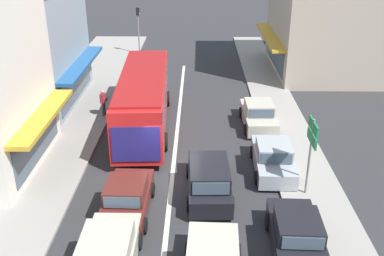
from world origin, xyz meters
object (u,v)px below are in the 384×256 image
(parked_sedan_kerb_third, at_px, (259,115))
(traffic_light_downstreet, at_px, (138,23))
(city_bus, at_px, (144,97))
(pedestrian_with_handbag_near, at_px, (103,101))
(sedan_queue_gap_filler, at_px, (127,199))
(parked_sedan_kerb_front, at_px, (297,237))
(wagon_queue_far_back, at_px, (209,179))
(directional_road_sign, at_px, (312,139))
(parked_sedan_kerb_second, at_px, (273,158))

(parked_sedan_kerb_third, xyz_separation_m, traffic_light_downstreet, (-8.82, 15.49, 2.19))
(city_bus, height_order, pedestrian_with_handbag_near, city_bus)
(sedan_queue_gap_filler, xyz_separation_m, parked_sedan_kerb_front, (6.39, -2.28, 0.00))
(sedan_queue_gap_filler, relative_size, parked_sedan_kerb_third, 1.00)
(sedan_queue_gap_filler, xyz_separation_m, wagon_queue_far_back, (3.34, 1.49, 0.08))
(sedan_queue_gap_filler, relative_size, pedestrian_with_handbag_near, 2.60)
(city_bus, height_order, directional_road_sign, directional_road_sign)
(traffic_light_downstreet, bearing_deg, wagon_queue_far_back, -75.80)
(city_bus, bearing_deg, parked_sedan_kerb_front, -58.50)
(sedan_queue_gap_filler, height_order, directional_road_sign, directional_road_sign)
(parked_sedan_kerb_third, height_order, pedestrian_with_handbag_near, pedestrian_with_handbag_near)
(parked_sedan_kerb_second, relative_size, traffic_light_downstreet, 1.01)
(directional_road_sign, bearing_deg, pedestrian_with_handbag_near, 140.81)
(city_bus, distance_m, sedan_queue_gap_filler, 8.63)
(parked_sedan_kerb_third, relative_size, traffic_light_downstreet, 1.01)
(parked_sedan_kerb_third, relative_size, pedestrian_with_handbag_near, 2.60)
(wagon_queue_far_back, xyz_separation_m, parked_sedan_kerb_third, (3.04, 7.37, -0.08))
(city_bus, relative_size, wagon_queue_far_back, 2.41)
(parked_sedan_kerb_second, bearing_deg, sedan_queue_gap_filler, -150.84)
(city_bus, bearing_deg, wagon_queue_far_back, -63.13)
(wagon_queue_far_back, height_order, parked_sedan_kerb_second, wagon_queue_far_back)
(parked_sedan_kerb_front, distance_m, directional_road_sign, 4.40)
(parked_sedan_kerb_front, bearing_deg, parked_sedan_kerb_third, 90.10)
(parked_sedan_kerb_front, xyz_separation_m, parked_sedan_kerb_third, (-0.02, 11.13, 0.00))
(city_bus, xyz_separation_m, parked_sedan_kerb_second, (6.66, -4.96, -1.22))
(wagon_queue_far_back, distance_m, traffic_light_downstreet, 23.67)
(parked_sedan_kerb_front, distance_m, parked_sedan_kerb_second, 5.86)
(parked_sedan_kerb_second, xyz_separation_m, directional_road_sign, (1.12, -2.14, 2.04))
(traffic_light_downstreet, bearing_deg, parked_sedan_kerb_third, -60.34)
(pedestrian_with_handbag_near, bearing_deg, parked_sedan_kerb_third, -6.69)
(parked_sedan_kerb_second, distance_m, traffic_light_downstreet, 22.68)
(wagon_queue_far_back, distance_m, parked_sedan_kerb_front, 4.85)
(sedan_queue_gap_filler, bearing_deg, directional_road_sign, 10.81)
(parked_sedan_kerb_front, relative_size, traffic_light_downstreet, 1.01)
(parked_sedan_kerb_third, bearing_deg, wagon_queue_far_back, -112.41)
(city_bus, height_order, traffic_light_downstreet, traffic_light_downstreet)
(wagon_queue_far_back, bearing_deg, sedan_queue_gap_filler, -156.00)
(wagon_queue_far_back, bearing_deg, parked_sedan_kerb_front, -50.93)
(sedan_queue_gap_filler, bearing_deg, city_bus, 91.61)
(sedan_queue_gap_filler, bearing_deg, parked_sedan_kerb_second, 29.16)
(sedan_queue_gap_filler, distance_m, traffic_light_downstreet, 24.56)
(directional_road_sign, bearing_deg, city_bus, 137.64)
(parked_sedan_kerb_second, height_order, pedestrian_with_handbag_near, pedestrian_with_handbag_near)
(traffic_light_downstreet, xyz_separation_m, directional_road_sign, (10.00, -22.90, -0.15))
(directional_road_sign, relative_size, pedestrian_with_handbag_near, 2.21)
(parked_sedan_kerb_front, relative_size, pedestrian_with_handbag_near, 2.61)
(directional_road_sign, distance_m, pedestrian_with_handbag_near, 13.54)
(sedan_queue_gap_filler, bearing_deg, parked_sedan_kerb_front, -19.63)
(traffic_light_downstreet, bearing_deg, directional_road_sign, -66.41)
(wagon_queue_far_back, xyz_separation_m, directional_road_sign, (4.21, -0.04, 1.96))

